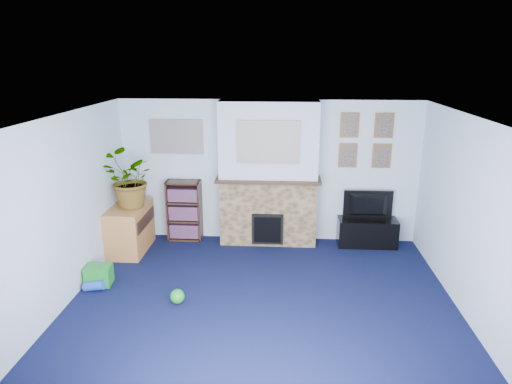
# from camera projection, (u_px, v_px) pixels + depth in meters

# --- Properties ---
(floor) EXTENTS (5.00, 4.50, 0.01)m
(floor) POSITION_uv_depth(u_px,v_px,m) (262.00, 304.00, 5.89)
(floor) COLOR #0E1335
(floor) RESTS_ON ground
(ceiling) EXTENTS (5.00, 4.50, 0.01)m
(ceiling) POSITION_uv_depth(u_px,v_px,m) (262.00, 118.00, 5.20)
(ceiling) COLOR white
(ceiling) RESTS_ON wall_back
(wall_back) EXTENTS (5.00, 0.04, 2.40)m
(wall_back) POSITION_uv_depth(u_px,v_px,m) (269.00, 172.00, 7.70)
(wall_back) COLOR silver
(wall_back) RESTS_ON ground
(wall_front) EXTENTS (5.00, 0.04, 2.40)m
(wall_front) POSITION_uv_depth(u_px,v_px,m) (246.00, 319.00, 3.40)
(wall_front) COLOR silver
(wall_front) RESTS_ON ground
(wall_left) EXTENTS (0.04, 4.50, 2.40)m
(wall_left) POSITION_uv_depth(u_px,v_px,m) (63.00, 212.00, 5.70)
(wall_left) COLOR silver
(wall_left) RESTS_ON ground
(wall_right) EXTENTS (0.04, 4.50, 2.40)m
(wall_right) POSITION_uv_depth(u_px,v_px,m) (473.00, 221.00, 5.39)
(wall_right) COLOR silver
(wall_right) RESTS_ON ground
(chimney_breast) EXTENTS (1.72, 0.50, 2.40)m
(chimney_breast) POSITION_uv_depth(u_px,v_px,m) (268.00, 176.00, 7.51)
(chimney_breast) COLOR brown
(chimney_breast) RESTS_ON ground
(collage_main) EXTENTS (1.00, 0.03, 0.68)m
(collage_main) POSITION_uv_depth(u_px,v_px,m) (268.00, 142.00, 7.13)
(collage_main) COLOR gray
(collage_main) RESTS_ON chimney_breast
(collage_left) EXTENTS (0.90, 0.03, 0.58)m
(collage_left) POSITION_uv_depth(u_px,v_px,m) (176.00, 137.00, 7.61)
(collage_left) COLOR gray
(collage_left) RESTS_ON wall_back
(portrait_tl) EXTENTS (0.30, 0.03, 0.40)m
(portrait_tl) POSITION_uv_depth(u_px,v_px,m) (350.00, 125.00, 7.37)
(portrait_tl) COLOR brown
(portrait_tl) RESTS_ON wall_back
(portrait_tr) EXTENTS (0.30, 0.03, 0.40)m
(portrait_tr) POSITION_uv_depth(u_px,v_px,m) (384.00, 125.00, 7.33)
(portrait_tr) COLOR brown
(portrait_tr) RESTS_ON wall_back
(portrait_bl) EXTENTS (0.30, 0.03, 0.40)m
(portrait_bl) POSITION_uv_depth(u_px,v_px,m) (348.00, 155.00, 7.51)
(portrait_bl) COLOR brown
(portrait_bl) RESTS_ON wall_back
(portrait_br) EXTENTS (0.30, 0.03, 0.40)m
(portrait_br) POSITION_uv_depth(u_px,v_px,m) (382.00, 156.00, 7.48)
(portrait_br) COLOR brown
(portrait_br) RESTS_ON wall_back
(tv_stand) EXTENTS (0.97, 0.41, 0.46)m
(tv_stand) POSITION_uv_depth(u_px,v_px,m) (367.00, 233.00, 7.66)
(tv_stand) COLOR black
(tv_stand) RESTS_ON ground
(television) EXTENTS (0.82, 0.12, 0.47)m
(television) POSITION_uv_depth(u_px,v_px,m) (369.00, 206.00, 7.55)
(television) COLOR black
(television) RESTS_ON tv_stand
(bookshelf) EXTENTS (0.58, 0.28, 1.05)m
(bookshelf) POSITION_uv_depth(u_px,v_px,m) (185.00, 212.00, 7.85)
(bookshelf) COLOR #321E12
(bookshelf) RESTS_ON ground
(sideboard) EXTENTS (0.54, 0.97, 0.76)m
(sideboard) POSITION_uv_depth(u_px,v_px,m) (130.00, 230.00, 7.43)
(sideboard) COLOR #BC793C
(sideboard) RESTS_ON ground
(potted_plant) EXTENTS (1.08, 1.05, 0.91)m
(potted_plant) POSITION_uv_depth(u_px,v_px,m) (127.00, 180.00, 7.13)
(potted_plant) COLOR #26661E
(potted_plant) RESTS_ON sideboard
(mantel_clock) EXTENTS (0.09, 0.05, 0.12)m
(mantel_clock) POSITION_uv_depth(u_px,v_px,m) (267.00, 174.00, 7.45)
(mantel_clock) COLOR gold
(mantel_clock) RESTS_ON chimney_breast
(mantel_candle) EXTENTS (0.04, 0.04, 0.14)m
(mantel_candle) POSITION_uv_depth(u_px,v_px,m) (285.00, 174.00, 7.43)
(mantel_candle) COLOR #B2BFC6
(mantel_candle) RESTS_ON chimney_breast
(mantel_teddy) EXTENTS (0.14, 0.14, 0.14)m
(mantel_teddy) POSITION_uv_depth(u_px,v_px,m) (230.00, 174.00, 7.49)
(mantel_teddy) COLOR gray
(mantel_teddy) RESTS_ON chimney_breast
(mantel_can) EXTENTS (0.06, 0.06, 0.12)m
(mantel_can) POSITION_uv_depth(u_px,v_px,m) (310.00, 175.00, 7.41)
(mantel_can) COLOR blue
(mantel_can) RESTS_ON chimney_breast
(green_crate) EXTENTS (0.37, 0.31, 0.28)m
(green_crate) POSITION_uv_depth(u_px,v_px,m) (99.00, 275.00, 6.37)
(green_crate) COLOR #198C26
(green_crate) RESTS_ON ground
(toy_ball) EXTENTS (0.19, 0.19, 0.19)m
(toy_ball) POSITION_uv_depth(u_px,v_px,m) (177.00, 297.00, 5.89)
(toy_ball) COLOR #198C26
(toy_ball) RESTS_ON ground
(toy_block) EXTENTS (0.23, 0.23, 0.22)m
(toy_block) POSITION_uv_depth(u_px,v_px,m) (104.00, 271.00, 6.55)
(toy_block) COLOR blue
(toy_block) RESTS_ON ground
(toy_tube) EXTENTS (0.29, 0.13, 0.17)m
(toy_tube) POSITION_uv_depth(u_px,v_px,m) (94.00, 286.00, 6.21)
(toy_tube) COLOR blue
(toy_tube) RESTS_ON ground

